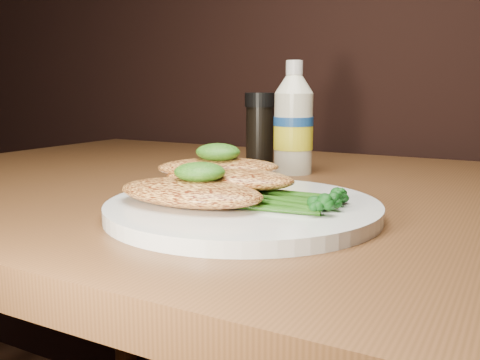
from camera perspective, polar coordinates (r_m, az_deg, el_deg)
The scene contains 9 objects.
plate at distance 0.56m, azimuth 0.33°, elevation -3.10°, with size 0.29×0.29×0.02m, color white.
chicken_front at distance 0.54m, azimuth -5.46°, elevation -1.35°, with size 0.16×0.09×0.03m, color #F9AC4F.
chicken_mid at distance 0.58m, azimuth -1.24°, elevation 0.17°, with size 0.15×0.07×0.02m, color #F9AC4F.
chicken_back at distance 0.61m, azimuth -2.36°, elevation 1.35°, with size 0.14×0.07×0.02m, color #F9AC4F.
pesto_front at distance 0.55m, azimuth -4.39°, elevation 0.87°, with size 0.05×0.05×0.02m, color #0B3307.
pesto_back at distance 0.61m, azimuth -2.40°, elevation 3.04°, with size 0.05×0.05×0.02m, color #0B3307.
broccolini_bundle at distance 0.54m, azimuth 4.87°, elevation -1.59°, with size 0.15×0.11×0.02m, color #204E11, non-canonical shape.
mayo_bottle at distance 0.83m, azimuth 5.82°, elevation 6.74°, with size 0.06×0.06×0.18m, color beige, non-canonical shape.
pepper_grinder at distance 0.90m, azimuth 2.16°, elevation 5.44°, with size 0.05×0.05×0.13m, color black, non-canonical shape.
Camera 1 is at (0.35, 0.40, 0.89)m, focal length 39.39 mm.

